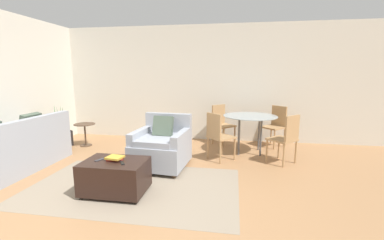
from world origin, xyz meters
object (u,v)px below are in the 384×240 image
potted_plant (63,137)px  dining_chair_far_left (221,122)px  book_stack (115,158)px  dining_chair_near_right (286,136)px  dining_chair_far_right (276,123)px  couch (8,155)px  side_table (85,130)px  dining_table (250,120)px  dining_chair_near_left (218,133)px  armchair (162,147)px  ottoman (115,176)px  tv_remote_primary (122,163)px  tv_remote_secondary (100,160)px

potted_plant → dining_chair_far_left: bearing=12.7°
book_stack → dining_chair_far_left: (1.29, 2.77, 0.03)m
dining_chair_near_right → dining_chair_far_right: bearing=90.0°
couch → dining_chair_near_right: (4.56, 1.17, 0.21)m
dining_chair_far_right → dining_chair_far_left: bearing=180.0°
potted_plant → side_table: 0.54m
side_table → dining_chair_far_right: size_ratio=0.56×
dining_table → dining_chair_far_right: size_ratio=1.21×
dining_chair_near_left → potted_plant: bearing=173.2°
armchair → side_table: bearing=154.1°
ottoman → potted_plant: bearing=138.1°
ottoman → dining_chair_near_left: size_ratio=0.93×
side_table → dining_table: dining_table is taller
ottoman → book_stack: book_stack is taller
tv_remote_primary → armchair: bearing=79.9°
dining_table → tv_remote_secondary: bearing=-133.7°
couch → side_table: size_ratio=4.11×
book_stack → tv_remote_primary: bearing=-33.7°
ottoman → dining_chair_near_left: dining_chair_near_left is taller
book_stack → dining_chair_near_right: dining_chair_near_right is taller
couch → dining_chair_near_right: bearing=14.4°
armchair → side_table: size_ratio=1.97×
couch → dining_chair_far_left: size_ratio=2.31×
potted_plant → dining_chair_near_right: potted_plant is taller
couch → dining_chair_near_left: 3.55m
armchair → tv_remote_secondary: 1.23m
ottoman → dining_chair_far_right: bearing=48.3°
ottoman → potted_plant: potted_plant is taller
dining_chair_near_right → dining_table: bearing=135.0°
couch → book_stack: 2.09m
book_stack → dining_chair_far_left: bearing=65.0°
couch → ottoman: bearing=-11.4°
couch → dining_table: size_ratio=1.91×
tv_remote_secondary → side_table: bearing=126.0°
tv_remote_secondary → dining_table: (2.10, 2.20, 0.22)m
dining_chair_far_right → tv_remote_primary: bearing=-129.5°
side_table → book_stack: bearing=-50.1°
potted_plant → tv_remote_secondary: bearing=-44.7°
tv_remote_secondary → dining_table: bearing=46.3°
dining_chair_far_right → armchair: bearing=-141.5°
dining_chair_far_left → couch: bearing=-144.4°
couch → ottoman: 2.10m
tv_remote_secondary → ottoman: bearing=-0.1°
book_stack → dining_chair_far_right: 3.74m
book_stack → tv_remote_primary: (0.15, -0.10, -0.02)m
dining_chair_near_left → dining_chair_near_right: size_ratio=1.00×
tv_remote_primary → dining_chair_near_right: 2.88m
side_table → dining_chair_near_left: dining_chair_near_left is taller
tv_remote_secondary → dining_chair_near_left: size_ratio=0.17×
tv_remote_primary → potted_plant: bearing=139.0°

